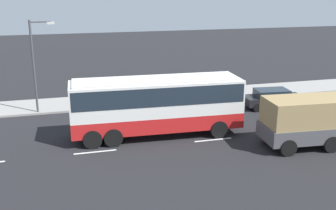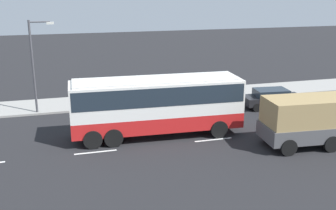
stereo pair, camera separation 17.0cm
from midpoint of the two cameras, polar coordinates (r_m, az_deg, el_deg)
name	(u,v)px [view 1 (the left image)]	position (r m, az deg, el deg)	size (l,w,h in m)	color
ground_plane	(187,132)	(26.08, 2.92, -3.89)	(120.00, 120.00, 0.00)	black
sidewalk_curb	(157,98)	(33.72, -1.49, 1.00)	(80.00, 4.00, 0.15)	gray
lane_centreline	(155,146)	(23.93, -1.68, -5.79)	(33.19, 0.16, 0.01)	white
coach_bus	(157,101)	(24.84, -1.38, 0.58)	(10.62, 3.17, 3.66)	red
cargo_truck	(323,119)	(25.29, 21.23, -1.89)	(7.64, 3.11, 2.91)	red
car_black_sedan	(273,98)	(32.13, 14.75, 0.97)	(4.65, 2.28, 1.47)	black
pedestrian_near_curb	(109,90)	(32.57, -8.14, 2.11)	(0.32, 0.32, 1.63)	black
street_lamp	(36,60)	(30.39, -18.05, 6.06)	(1.75, 0.24, 6.67)	#47474C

